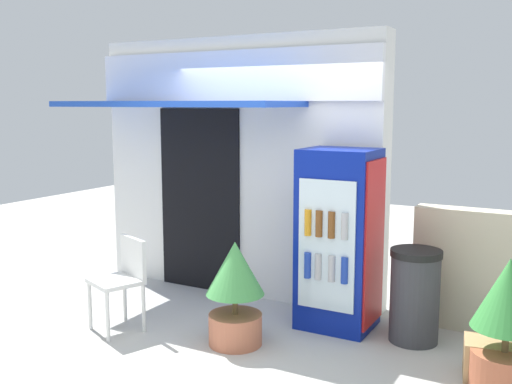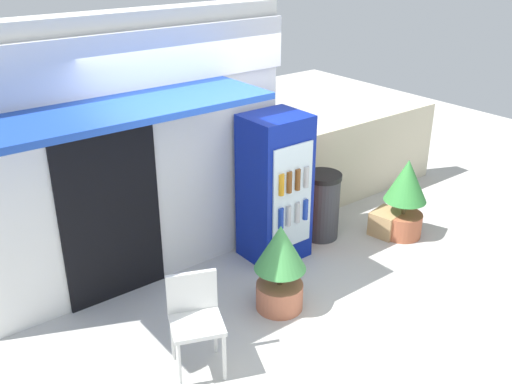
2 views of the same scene
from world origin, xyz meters
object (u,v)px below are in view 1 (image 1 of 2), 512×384
(potted_plant_near_shop, at_px, (235,288))
(trash_bin, at_px, (415,295))
(drink_cooler, at_px, (339,239))
(potted_plant_curbside, at_px, (507,320))
(cardboard_box, at_px, (489,360))
(plastic_chair, at_px, (123,275))

(potted_plant_near_shop, height_order, trash_bin, potted_plant_near_shop)
(drink_cooler, distance_m, potted_plant_curbside, 1.70)
(potted_plant_curbside, xyz_separation_m, cardboard_box, (-0.12, 0.15, -0.40))
(trash_bin, xyz_separation_m, cardboard_box, (0.70, -0.46, -0.27))
(plastic_chair, distance_m, trash_bin, 2.69)
(potted_plant_near_shop, xyz_separation_m, trash_bin, (1.37, 0.84, -0.09))
(drink_cooler, height_order, potted_plant_curbside, drink_cooler)
(plastic_chair, height_order, trash_bin, plastic_chair)
(potted_plant_curbside, xyz_separation_m, trash_bin, (-0.82, 0.60, -0.13))
(cardboard_box, bearing_deg, potted_plant_curbside, -49.90)
(drink_cooler, bearing_deg, cardboard_box, -18.15)
(trash_bin, distance_m, cardboard_box, 0.88)
(plastic_chair, bearing_deg, trash_bin, 22.66)
(cardboard_box, bearing_deg, drink_cooler, 161.85)
(trash_bin, bearing_deg, plastic_chair, -157.34)
(plastic_chair, bearing_deg, potted_plant_near_shop, 10.14)
(plastic_chair, height_order, cardboard_box, plastic_chair)
(drink_cooler, distance_m, trash_bin, 0.85)
(potted_plant_near_shop, bearing_deg, cardboard_box, 10.38)
(potted_plant_near_shop, distance_m, cardboard_box, 2.13)
(drink_cooler, relative_size, cardboard_box, 4.56)
(drink_cooler, distance_m, potted_plant_near_shop, 1.11)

